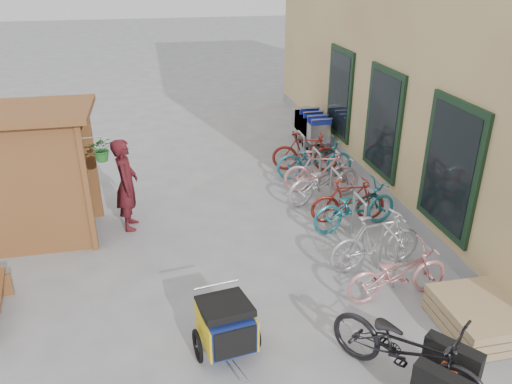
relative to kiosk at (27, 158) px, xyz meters
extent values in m
plane|color=#98989B|center=(3.28, -2.47, -1.55)|extent=(80.00, 80.00, 0.00)
cube|color=#D0B878|center=(9.78, 2.03, 1.95)|extent=(6.00, 13.00, 7.00)
cube|color=#98989B|center=(6.86, 2.03, -1.40)|extent=(0.18, 13.00, 0.30)
cube|color=black|center=(6.75, -1.97, 0.05)|extent=(0.06, 1.50, 2.20)
cube|color=black|center=(6.72, -1.97, 0.05)|extent=(0.02, 1.25, 1.95)
cube|color=black|center=(6.75, 0.53, 0.05)|extent=(0.06, 1.50, 2.20)
cube|color=black|center=(6.72, 0.53, 0.05)|extent=(0.02, 1.25, 1.95)
cube|color=black|center=(6.75, 3.03, 0.05)|extent=(0.06, 1.50, 2.20)
cube|color=black|center=(6.72, 3.03, 0.05)|extent=(0.02, 1.25, 1.95)
cube|color=brown|center=(0.98, -0.62, -0.40)|extent=(0.09, 0.09, 2.30)
cube|color=brown|center=(0.98, 0.68, -0.40)|extent=(0.09, 0.09, 2.30)
cube|color=brown|center=(0.08, -0.59, -0.40)|extent=(1.80, 0.05, 2.30)
cube|color=brown|center=(0.08, 0.65, -0.40)|extent=(1.80, 0.05, 2.30)
cube|color=brown|center=(0.08, 0.03, 0.80)|extent=(2.15, 1.65, 0.10)
cube|color=brown|center=(-0.12, 0.03, -0.65)|extent=(1.30, 1.15, 0.04)
cube|color=brown|center=(-0.12, 0.03, -0.05)|extent=(1.30, 1.15, 0.04)
cylinder|color=#A5A8AD|center=(1.16, -0.62, 0.50)|extent=(0.36, 0.02, 0.02)
imported|color=#205D22|center=(1.31, -0.62, 0.30)|extent=(0.38, 0.33, 0.42)
cylinder|color=#A5A8AD|center=(5.58, -2.72, -1.13)|extent=(0.05, 0.05, 0.84)
cylinder|color=#A5A8AD|center=(5.58, -2.22, -1.13)|extent=(0.05, 0.05, 0.84)
cylinder|color=#A5A8AD|center=(5.58, -2.47, -0.71)|extent=(0.05, 0.50, 0.05)
cylinder|color=#A5A8AD|center=(5.58, -1.52, -1.13)|extent=(0.05, 0.05, 0.84)
cylinder|color=#A5A8AD|center=(5.58, -1.02, -1.13)|extent=(0.05, 0.05, 0.84)
cylinder|color=#A5A8AD|center=(5.58, -1.27, -0.71)|extent=(0.05, 0.50, 0.05)
cylinder|color=#A5A8AD|center=(5.58, -0.32, -1.13)|extent=(0.05, 0.05, 0.84)
cylinder|color=#A5A8AD|center=(5.58, 0.18, -1.13)|extent=(0.05, 0.05, 0.84)
cylinder|color=#A5A8AD|center=(5.58, -0.07, -0.71)|extent=(0.05, 0.50, 0.05)
cylinder|color=#A5A8AD|center=(5.58, 0.88, -1.13)|extent=(0.05, 0.05, 0.84)
cylinder|color=#A5A8AD|center=(5.58, 1.38, -1.13)|extent=(0.05, 0.05, 0.84)
cylinder|color=#A5A8AD|center=(5.58, 1.13, -0.71)|extent=(0.05, 0.50, 0.05)
cylinder|color=#A5A8AD|center=(5.58, 2.08, -1.13)|extent=(0.05, 0.05, 0.84)
cylinder|color=#A5A8AD|center=(5.58, 2.58, -1.13)|extent=(0.05, 0.05, 0.84)
cylinder|color=#A5A8AD|center=(5.58, 2.33, -0.71)|extent=(0.05, 0.50, 0.05)
cube|color=#A2865E|center=(6.28, -3.87, -1.48)|extent=(1.00, 1.20, 0.12)
cube|color=#A2865E|center=(6.28, -3.87, -1.34)|extent=(1.00, 1.20, 0.12)
cube|color=#A2865E|center=(6.28, -3.87, -1.20)|extent=(1.00, 1.20, 0.12)
cube|color=silver|center=(6.28, 3.34, -0.97)|extent=(0.53, 0.82, 0.50)
cube|color=#1A29AA|center=(6.28, 2.93, -0.63)|extent=(0.53, 0.04, 0.17)
cylinder|color=silver|center=(6.28, 2.90, -0.56)|extent=(0.56, 0.03, 0.03)
cylinder|color=black|center=(6.06, 3.01, -1.49)|extent=(0.04, 0.12, 0.12)
cube|color=silver|center=(6.28, 3.68, -0.97)|extent=(0.53, 0.82, 0.50)
cube|color=#1A29AA|center=(6.28, 3.27, -0.63)|extent=(0.53, 0.04, 0.17)
cylinder|color=silver|center=(6.28, 3.24, -0.56)|extent=(0.56, 0.03, 0.03)
cylinder|color=black|center=(6.06, 3.34, -1.49)|extent=(0.04, 0.12, 0.12)
cube|color=silver|center=(6.28, 4.02, -0.97)|extent=(0.53, 0.82, 0.50)
cube|color=#1A29AA|center=(6.28, 3.61, -0.63)|extent=(0.53, 0.04, 0.17)
cylinder|color=silver|center=(6.28, 3.58, -0.56)|extent=(0.56, 0.03, 0.03)
cylinder|color=black|center=(6.06, 3.68, -1.49)|extent=(0.04, 0.12, 0.12)
cube|color=silver|center=(6.28, 4.36, -0.97)|extent=(0.53, 0.82, 0.50)
cube|color=#1A29AA|center=(6.28, 3.95, -0.63)|extent=(0.53, 0.04, 0.17)
cylinder|color=silver|center=(6.28, 3.92, -0.56)|extent=(0.56, 0.03, 0.03)
cylinder|color=black|center=(6.06, 4.02, -1.49)|extent=(0.04, 0.12, 0.12)
cube|color=navy|center=(2.84, -3.59, -1.13)|extent=(0.67, 0.82, 0.44)
cube|color=gold|center=(2.55, -3.63, -1.13)|extent=(0.14, 0.74, 0.44)
cube|color=gold|center=(3.14, -3.54, -1.13)|extent=(0.14, 0.74, 0.44)
cube|color=black|center=(2.90, -3.97, -1.10)|extent=(0.53, 0.10, 0.40)
cube|color=black|center=(2.84, -3.54, -0.86)|extent=(0.72, 0.80, 0.21)
torus|color=black|center=(2.46, -3.64, -1.35)|extent=(0.11, 0.44, 0.43)
torus|color=black|center=(3.22, -3.53, -1.35)|extent=(0.11, 0.44, 0.43)
cylinder|color=#B7B7BC|center=(2.94, -4.21, -1.35)|extent=(0.12, 0.63, 0.03)
cylinder|color=#B7B7BC|center=(2.78, -3.18, -0.78)|extent=(0.60, 0.11, 0.03)
imported|color=black|center=(4.82, -4.54, -1.04)|extent=(1.72, 1.98, 1.03)
cube|color=black|center=(5.29, -4.75, -1.10)|extent=(0.53, 0.63, 0.45)
cube|color=#CB3F13|center=(5.12, -4.94, -1.05)|extent=(0.20, 0.22, 0.12)
imported|color=maroon|center=(1.57, 0.09, -0.68)|extent=(0.46, 0.67, 1.75)
imported|color=pink|center=(5.51, -2.95, -1.12)|extent=(1.67, 0.69, 0.86)
imported|color=#B1B1B6|center=(5.52, -2.14, -1.06)|extent=(1.68, 0.65, 0.98)
imported|color=teal|center=(5.70, -0.81, -1.09)|extent=(1.83, 0.93, 0.92)
imported|color=maroon|center=(5.67, -0.54, -1.11)|extent=(1.49, 0.51, 0.88)
imported|color=#B1B1B6|center=(5.53, 0.43, -1.09)|extent=(1.86, 1.08, 0.93)
imported|color=pink|center=(5.58, 0.84, -1.07)|extent=(1.66, 0.78, 0.96)
imported|color=teal|center=(5.70, 1.64, -1.09)|extent=(1.81, 0.72, 0.93)
imported|color=maroon|center=(5.62, 2.08, -1.07)|extent=(1.65, 0.88, 0.96)
camera|label=1|loc=(2.19, -8.56, 3.08)|focal=35.00mm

